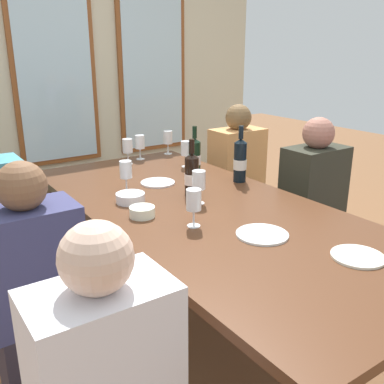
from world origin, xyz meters
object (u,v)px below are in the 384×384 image
object	(u,v)px
white_plate_0	(262,234)
wine_bottle_2	(240,160)
white_plate_2	(358,256)
seated_person_1	(236,182)
white_plate_1	(158,183)
wine_bottle_0	(195,156)
wine_glass_5	(194,201)
wine_glass_3	(186,149)
seated_person_2	(36,301)
tasting_bowl_0	(142,212)
wine_glass_1	(126,171)
dining_table	(205,220)
wine_glass_6	(199,182)
wine_glass_2	(140,143)
wine_glass_4	(128,147)
wine_bottle_1	(192,175)
tasting_bowl_1	(130,198)
seated_person_3	(311,210)
wine_glass_0	(168,139)

from	to	relation	value
white_plate_0	wine_bottle_2	bearing A→B (deg)	56.71
white_plate_2	seated_person_1	xyz separation A→B (m)	(0.71, 1.56, -0.22)
white_plate_1	wine_bottle_0	bearing A→B (deg)	10.21
wine_glass_5	white_plate_0	bearing A→B (deg)	-53.71
wine_glass_3	seated_person_2	distance (m)	1.46
wine_bottle_2	wine_glass_5	xyz separation A→B (m)	(-0.62, -0.41, -0.01)
tasting_bowl_0	seated_person_1	size ratio (longest dim) A/B	0.11
wine_glass_1	wine_glass_5	bearing A→B (deg)	-87.71
dining_table	white_plate_1	bearing A→B (deg)	88.99
wine_glass_5	wine_glass_6	xyz separation A→B (m)	(0.19, 0.23, -0.00)
wine_glass_2	seated_person_1	distance (m)	0.79
wine_glass_5	wine_glass_2	bearing A→B (deg)	72.66
tasting_bowl_0	seated_person_2	world-z (taller)	seated_person_2
white_plate_0	wine_glass_4	xyz separation A→B (m)	(0.07, 1.40, 0.12)
wine_bottle_1	wine_bottle_2	bearing A→B (deg)	8.41
wine_glass_4	wine_glass_6	bearing A→B (deg)	-93.79
tasting_bowl_0	tasting_bowl_1	bearing A→B (deg)	77.75
wine_bottle_0	tasting_bowl_0	distance (m)	0.79
wine_glass_3	seated_person_3	size ratio (longest dim) A/B	0.16
seated_person_2	wine_bottle_0	bearing A→B (deg)	25.83
dining_table	seated_person_2	size ratio (longest dim) A/B	2.11
white_plate_1	wine_bottle_2	bearing A→B (deg)	-29.22
wine_glass_2	wine_glass_6	bearing A→B (deg)	-100.88
white_plate_0	wine_glass_1	size ratio (longest dim) A/B	1.29
wine_glass_1	wine_bottle_0	bearing A→B (deg)	9.34
wine_glass_0	wine_glass_3	size ratio (longest dim) A/B	1.00
white_plate_2	tasting_bowl_1	size ratio (longest dim) A/B	1.35
white_plate_1	wine_glass_6	distance (m)	0.43
tasting_bowl_1	white_plate_2	bearing A→B (deg)	-67.81
wine_glass_0	wine_glass_1	bearing A→B (deg)	-136.04
dining_table	wine_glass_3	size ratio (longest dim) A/B	13.44
tasting_bowl_1	wine_glass_4	world-z (taller)	wine_glass_4
wine_glass_0	wine_glass_2	world-z (taller)	same
tasting_bowl_1	seated_person_2	size ratio (longest dim) A/B	0.13
white_plate_1	tasting_bowl_0	xyz separation A→B (m)	(-0.33, -0.42, 0.02)
wine_bottle_1	wine_bottle_2	xyz separation A→B (m)	(0.38, 0.06, 0.01)
wine_glass_4	wine_glass_3	bearing A→B (deg)	-44.95
wine_glass_0	seated_person_1	bearing A→B (deg)	-35.87
dining_table	wine_glass_3	xyz separation A→B (m)	(0.35, 0.70, 0.19)
white_plate_1	wine_glass_6	world-z (taller)	wine_glass_6
tasting_bowl_1	seated_person_1	size ratio (longest dim) A/B	0.13
tasting_bowl_0	seated_person_3	distance (m)	1.21
wine_glass_1	wine_glass_6	bearing A→B (deg)	-60.84
dining_table	wine_glass_5	bearing A→B (deg)	-138.11
tasting_bowl_0	wine_bottle_2	bearing A→B (deg)	13.40
tasting_bowl_1	seated_person_3	bearing A→B (deg)	-11.66
dining_table	wine_glass_3	distance (m)	0.81
white_plate_1	seated_person_3	xyz separation A→B (m)	(0.86, -0.44, -0.22)
dining_table	wine_glass_0	world-z (taller)	wine_glass_0
seated_person_2	wine_bottle_2	bearing A→B (deg)	12.04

